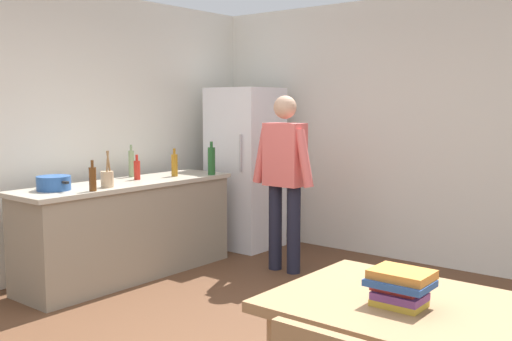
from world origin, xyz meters
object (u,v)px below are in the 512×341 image
at_px(utensil_jar, 107,178).
at_px(book_stack, 400,286).
at_px(dining_table, 434,325).
at_px(cooking_pot, 54,183).
at_px(refrigerator, 245,168).
at_px(bottle_sauce_red, 137,170).
at_px(bottle_beer_brown, 93,178).
at_px(bottle_wine_green, 212,161).
at_px(bottle_oil_amber, 174,165).
at_px(person, 284,171).
at_px(bottle_vinegar_tall, 131,163).

distance_m(utensil_jar, book_stack, 3.22).
height_order(dining_table, utensil_jar, utensil_jar).
relative_size(dining_table, cooking_pot, 3.50).
relative_size(dining_table, utensil_jar, 4.37).
relative_size(refrigerator, bottle_sauce_red, 7.50).
bearing_deg(utensil_jar, dining_table, -13.10).
distance_m(dining_table, book_stack, 0.22).
distance_m(refrigerator, bottle_beer_brown, 2.17).
height_order(dining_table, book_stack, book_stack).
bearing_deg(bottle_wine_green, utensil_jar, -93.78).
bearing_deg(dining_table, bottle_oil_amber, 153.65).
relative_size(person, bottle_oil_amber, 6.07).
xyz_separation_m(refrigerator, bottle_beer_brown, (0.15, -2.16, 0.11)).
distance_m(dining_table, bottle_beer_brown, 3.21).
xyz_separation_m(refrigerator, person, (0.95, -0.55, 0.08)).
xyz_separation_m(cooking_pot, bottle_wine_green, (0.29, 1.63, 0.09)).
bearing_deg(person, bottle_oil_amber, -154.46).
height_order(cooking_pot, bottle_beer_brown, bottle_beer_brown).
bearing_deg(bottle_wine_green, dining_table, -32.22).
distance_m(dining_table, cooking_pot, 3.48).
distance_m(cooking_pot, utensil_jar, 0.44).
bearing_deg(bottle_vinegar_tall, book_stack, -21.99).
bearing_deg(book_stack, bottle_vinegar_tall, 158.01).
bearing_deg(utensil_jar, bottle_sauce_red, 112.25).
relative_size(person, bottle_sauce_red, 7.08).
height_order(dining_table, bottle_sauce_red, bottle_sauce_red).
bearing_deg(bottle_vinegar_tall, bottle_sauce_red, -26.84).
distance_m(cooking_pot, bottle_sauce_red, 0.89).
bearing_deg(book_stack, person, 135.16).
xyz_separation_m(bottle_wine_green, book_stack, (3.03, -2.05, -0.21)).
height_order(refrigerator, bottle_oil_amber, refrigerator).
relative_size(bottle_vinegar_tall, book_stack, 1.21).
distance_m(refrigerator, bottle_vinegar_tall, 1.39).
xyz_separation_m(refrigerator, bottle_wine_green, (0.14, -0.71, 0.15)).
relative_size(dining_table, bottle_sauce_red, 5.83).
distance_m(refrigerator, dining_table, 4.27).
bearing_deg(book_stack, bottle_oil_amber, 151.89).
height_order(person, bottle_oil_amber, person).
distance_m(dining_table, bottle_vinegar_tall, 3.92).
bearing_deg(dining_table, bottle_vinegar_tall, 159.55).
bearing_deg(refrigerator, bottle_sauce_red, -95.73).
xyz_separation_m(person, bottle_vinegar_tall, (-1.31, -0.78, 0.06)).
bearing_deg(book_stack, refrigerator, 138.94).
xyz_separation_m(person, bottle_beer_brown, (-0.80, -1.61, 0.03)).
xyz_separation_m(dining_table, bottle_oil_amber, (-3.36, 1.66, 0.34)).
xyz_separation_m(refrigerator, bottle_vinegar_tall, (-0.36, -1.34, 0.14)).
xyz_separation_m(cooking_pot, bottle_beer_brown, (0.30, 0.17, 0.05)).
height_order(bottle_sauce_red, bottle_beer_brown, bottle_beer_brown).
xyz_separation_m(refrigerator, bottle_oil_amber, (-0.06, -1.04, 0.12)).
bearing_deg(bottle_oil_amber, bottle_sauce_red, -101.82).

